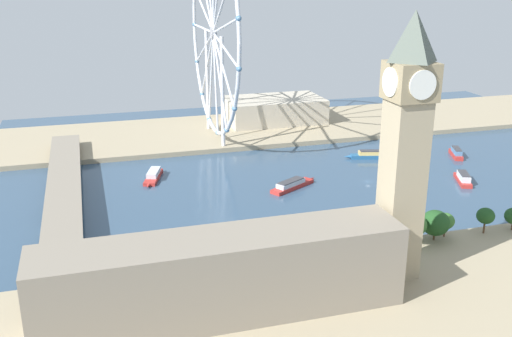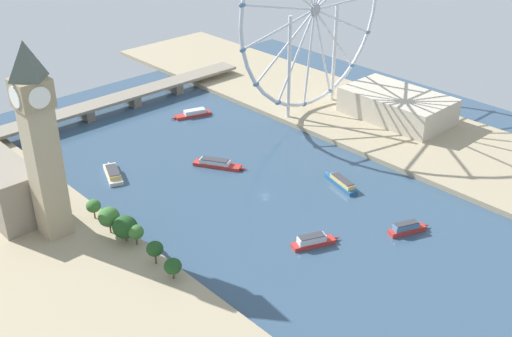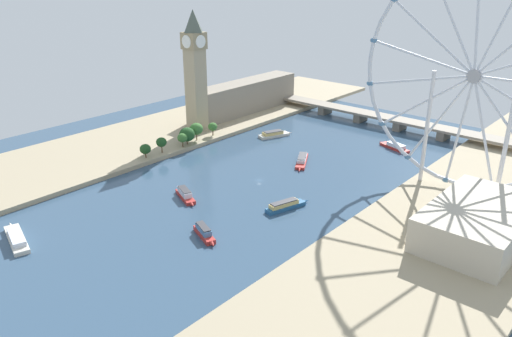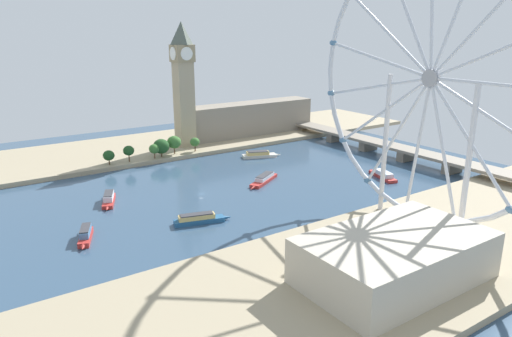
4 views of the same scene
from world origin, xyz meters
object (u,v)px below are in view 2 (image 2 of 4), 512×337
Objects in this scene: tour_boat_0 at (341,182)px; ferris_wheel at (315,11)px; tour_boat_3 at (113,173)px; tour_boat_6 at (313,241)px; river_bridge at (109,102)px; tour_boat_4 at (408,228)px; clock_tower at (40,140)px; tour_boat_5 at (217,164)px; tour_boat_2 at (193,114)px; riverside_hall at (397,106)px.

ferris_wheel is at bearing -22.62° from tour_boat_0.
tour_boat_3 is 126.11m from tour_boat_6.
tour_boat_3 is at bearing 175.13° from ferris_wheel.
river_bridge is 229.07m from tour_boat_4.
ferris_wheel is 4.62× the size of tour_boat_0.
river_bridge reaches higher than tour_boat_0.
clock_tower is 202.53m from ferris_wheel.
tour_boat_0 is at bearing -1.33° from tour_boat_5.
tour_boat_0 is 130.56m from tour_boat_2.
tour_boat_5 is (101.48, 2.96, -49.53)m from clock_tower.
riverside_hall is (29.02, -50.31, -58.36)m from ferris_wheel.
clock_tower is 0.70× the size of ferris_wheel.
tour_boat_6 is (84.23, -87.71, -49.16)m from clock_tower.
tour_boat_4 is at bearing -176.98° from tour_boat_0.
ferris_wheel reaches higher than clock_tower.
riverside_hall is at bearing 151.14° from tour_boat_2.
clock_tower is 3.86× the size of tour_boat_6.
tour_boat_3 is at bearing 138.72° from tour_boat_4.
river_bridge is 59.07m from tour_boat_2.
riverside_hall reaches higher than river_bridge.
clock_tower reaches higher than tour_boat_6.
tour_boat_6 is (-116.31, -109.03, -67.71)m from ferris_wheel.
tour_boat_2 is at bearing -50.84° from river_bridge.
clock_tower is at bearing 160.13° from tour_boat_4.
tour_boat_0 is at bearing -161.53° from riverside_hall.
tour_boat_5 is (50.14, -31.08, -0.10)m from tour_boat_3.
tour_boat_0 is (-92.85, -31.02, -9.51)m from riverside_hall.
tour_boat_5 is (-35.23, 62.97, -0.22)m from tour_boat_0.
tour_boat_5 is (2.12, -113.24, -4.89)m from river_bridge.
river_bridge is at bearing 150.52° from tour_boat_5.
tour_boat_4 is (125.33, -111.35, -49.08)m from clock_tower.
riverside_hall is 2.27× the size of tour_boat_5.
riverside_hall is 195.07m from river_bridge.
ferris_wheel is at bearing 69.95° from tour_boat_5.
tour_boat_4 reaches higher than tour_boat_5.
tour_boat_5 is at bearing 123.53° from tour_boat_4.
tour_boat_2 is 166.68m from tour_boat_6.
riverside_hall is at bearing -7.20° from clock_tower.
tour_boat_5 is (-35.05, -67.59, 0.05)m from tour_boat_2.
tour_boat_4 is 116.78m from tour_boat_5.
river_bridge reaches higher than tour_boat_2.
tour_boat_2 is at bearing -45.22° from tour_boat_3.
clock_tower is 1.35× the size of riverside_hall.
tour_boat_3 is 163.14m from tour_boat_4.
riverside_hall is at bearing -56.02° from tour_boat_0.
riverside_hall reaches higher than tour_boat_5.
river_bridge is at bearing -32.77° from tour_boat_2.
ferris_wheel is 166.83m from tour_boat_4.
tour_boat_4 reaches higher than tour_boat_2.
tour_boat_5 is at bearing 165.99° from riverside_hall.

